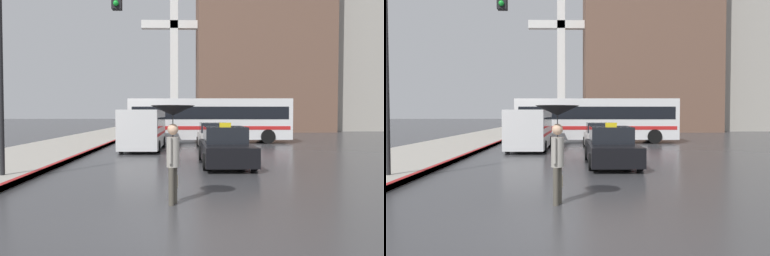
# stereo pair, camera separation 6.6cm
# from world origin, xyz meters

# --- Properties ---
(ground_plane) EXTENTS (300.00, 300.00, 0.00)m
(ground_plane) POSITION_xyz_m (0.00, 0.00, 0.00)
(ground_plane) COLOR #38383A
(taxi) EXTENTS (1.91, 4.78, 1.64)m
(taxi) POSITION_xyz_m (1.81, 8.51, 0.67)
(taxi) COLOR black
(taxi) RESTS_ON ground_plane
(sedan_red) EXTENTS (1.91, 4.41, 1.47)m
(sedan_red) POSITION_xyz_m (1.99, 15.35, 0.68)
(sedan_red) COLOR #B7B2AD
(sedan_red) RESTS_ON ground_plane
(ambulance_van) EXTENTS (2.20, 5.75, 2.19)m
(ambulance_van) POSITION_xyz_m (-1.99, 14.79, 1.22)
(ambulance_van) COLOR silver
(ambulance_van) RESTS_ON ground_plane
(city_bus) EXTENTS (11.08, 2.93, 3.02)m
(city_bus) POSITION_xyz_m (2.06, 19.98, 1.68)
(city_bus) COLOR silver
(city_bus) RESTS_ON ground_plane
(pedestrian_with_umbrella) EXTENTS (0.96, 0.96, 2.16)m
(pedestrian_with_umbrella) POSITION_xyz_m (-0.08, 2.06, 1.71)
(pedestrian_with_umbrella) COLOR #4C473D
(pedestrian_with_umbrella) RESTS_ON ground_plane
(traffic_light) EXTENTS (3.62, 0.38, 6.15)m
(traffic_light) POSITION_xyz_m (-3.83, 5.09, 4.25)
(traffic_light) COLOR black
(traffic_light) RESTS_ON ground_plane
(building_tower_far) EXTENTS (15.31, 11.97, 31.19)m
(building_tower_far) POSITION_xyz_m (24.36, 41.85, 15.60)
(building_tower_far) COLOR #A39E93
(building_tower_far) RESTS_ON ground_plane
(monument_cross) EXTENTS (7.48, 0.90, 17.00)m
(monument_cross) POSITION_xyz_m (-0.72, 37.38, 9.64)
(monument_cross) COLOR white
(monument_cross) RESTS_ON ground_plane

